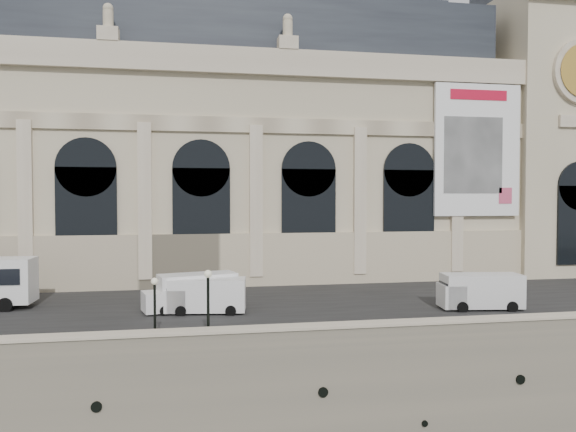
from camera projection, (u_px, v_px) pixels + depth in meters
name	position (u px, v px, depth m)	size (l,w,h in m)	color
quay	(234.00, 295.00, 65.09)	(160.00, 70.00, 6.00)	gray
street	(256.00, 302.00, 44.34)	(160.00, 24.00, 0.06)	#2D2D2D
parapet	(285.00, 337.00, 31.14)	(160.00, 1.40, 1.21)	gray
museum	(180.00, 146.00, 59.36)	(69.00, 18.70, 29.10)	beige
clock_pavilion	(538.00, 117.00, 63.53)	(13.00, 14.72, 36.70)	beige
van_b	(202.00, 296.00, 40.29)	(5.90, 2.94, 2.52)	white
van_c	(477.00, 291.00, 41.66)	(6.21, 3.07, 2.65)	silver
box_truck	(192.00, 292.00, 41.20)	(7.08, 3.75, 2.73)	white
lamp_left	(208.00, 309.00, 31.38)	(0.44, 0.44, 4.31)	black
lamp_right	(155.00, 312.00, 31.43)	(0.39, 0.39, 3.87)	black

